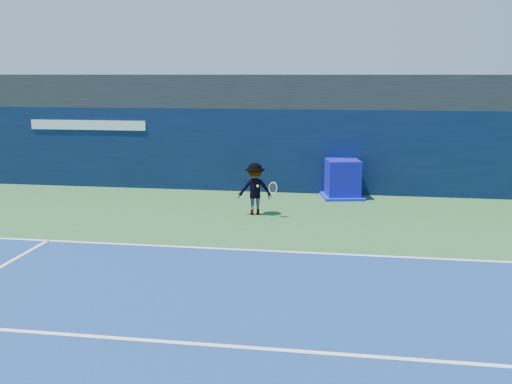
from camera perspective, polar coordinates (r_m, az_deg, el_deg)
ground at (r=11.27m, az=-4.63°, el=-10.33°), size 80.00×80.00×0.00m
baseline at (r=14.03m, az=-1.81°, el=-5.77°), size 24.00×0.10×0.01m
service_line at (r=9.50m, az=-7.50°, el=-14.72°), size 24.00×0.10×0.01m
stadium_band at (r=21.80m, az=2.27°, el=10.08°), size 36.00×3.00×1.20m
back_wall_assembly at (r=20.98m, az=1.90°, el=4.26°), size 36.00×1.03×3.00m
equipment_cart at (r=20.00m, az=8.64°, el=1.16°), size 1.63×1.63×1.32m
tennis_player at (r=17.33m, az=-0.11°, el=0.31°), size 1.30×0.81×1.59m
tennis_ball at (r=16.58m, az=0.17°, el=0.60°), size 0.07×0.07×0.07m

